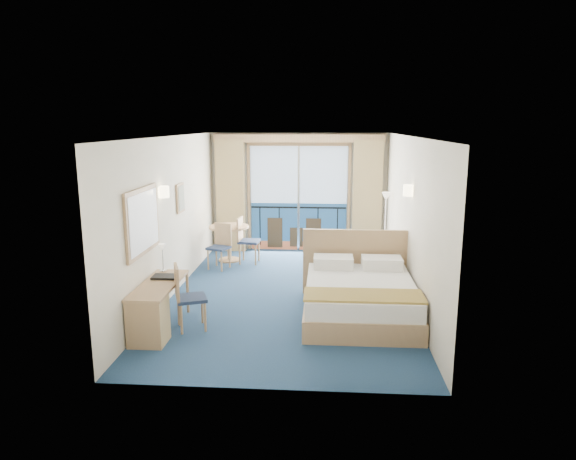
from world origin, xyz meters
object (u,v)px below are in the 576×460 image
object	(u,v)px
armchair	(369,254)
desk	(151,314)
desk_chair	(185,293)
round_table	(229,234)
bed	(359,296)
nightstand	(389,272)
table_chair_b	(221,243)
table_chair_a	(245,237)
floor_lamp	(386,210)

from	to	relation	value
armchair	desk	bearing A→B (deg)	18.39
desk_chair	round_table	bearing A→B (deg)	-19.45
bed	desk_chair	size ratio (longest dim) A/B	2.27
nightstand	armchair	distance (m)	1.11
nightstand	table_chair_b	world-z (taller)	table_chair_b
desk_chair	round_table	world-z (taller)	desk_chair
desk_chair	round_table	xyz separation A→B (m)	(-0.07, 3.77, 0.04)
desk_chair	table_chair_b	distance (m)	3.21
desk	table_chair_a	world-z (taller)	table_chair_a
desk	round_table	world-z (taller)	round_table
nightstand	desk	distance (m)	4.36
desk	armchair	bearing A→B (deg)	48.44
floor_lamp	round_table	xyz separation A→B (m)	(-3.30, -0.02, -0.57)
desk_chair	table_chair_b	bearing A→B (deg)	-18.01
nightstand	desk	xyz separation A→B (m)	(-3.51, -2.58, 0.10)
nightstand	round_table	xyz separation A→B (m)	(-3.20, 1.58, 0.30)
round_table	table_chair_a	distance (m)	0.40
desk	table_chair_b	size ratio (longest dim) A/B	1.60
desk	desk_chair	xyz separation A→B (m)	(0.38, 0.40, 0.16)
bed	floor_lamp	xyz separation A→B (m)	(0.72, 3.08, 0.83)
floor_lamp	round_table	distance (m)	3.35
nightstand	table_chair_b	bearing A→B (deg)	162.69
desk_chair	bed	bearing A→B (deg)	-94.59
bed	nightstand	xyz separation A→B (m)	(0.62, 1.47, -0.05)
round_table	bed	bearing A→B (deg)	-49.77
nightstand	desk_chair	size ratio (longest dim) A/B	0.58
desk	table_chair_b	bearing A→B (deg)	86.25
armchair	round_table	world-z (taller)	round_table
round_table	table_chair_b	world-z (taller)	table_chair_b
floor_lamp	desk_chair	xyz separation A→B (m)	(-3.23, -3.79, -0.61)
floor_lamp	nightstand	bearing A→B (deg)	-93.36
floor_lamp	desk	size ratio (longest dim) A/B	1.04
armchair	floor_lamp	bearing A→B (deg)	-154.11
desk_chair	armchair	bearing A→B (deg)	-61.86
desk_chair	desk	bearing A→B (deg)	116.16
bed	desk	bearing A→B (deg)	-158.86
bed	table_chair_a	size ratio (longest dim) A/B	2.23
armchair	round_table	size ratio (longest dim) A/B	0.85
nightstand	desk	bearing A→B (deg)	-143.64
nightstand	round_table	world-z (taller)	round_table
armchair	nightstand	bearing A→B (deg)	73.82
bed	armchair	size ratio (longest dim) A/B	3.02
nightstand	armchair	size ratio (longest dim) A/B	0.77
desk_chair	table_chair_a	distance (m)	3.64
armchair	desk_chair	xyz separation A→B (m)	(-2.87, -3.26, 0.21)
bed	desk_chair	bearing A→B (deg)	-164.07
bed	desk_chair	distance (m)	2.62
armchair	table_chair_a	xyz separation A→B (m)	(-2.57, 0.37, 0.22)
bed	round_table	bearing A→B (deg)	130.23
round_table	table_chair_a	xyz separation A→B (m)	(0.37, -0.14, -0.03)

